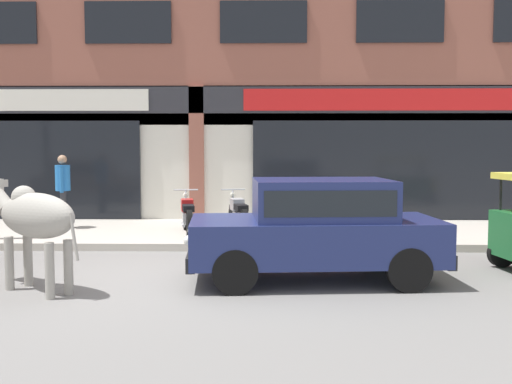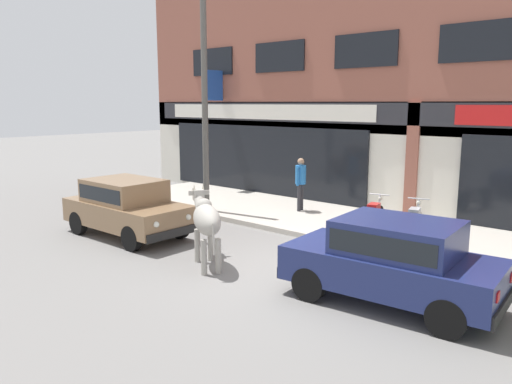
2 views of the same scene
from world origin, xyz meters
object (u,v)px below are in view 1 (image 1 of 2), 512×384
car_0 (317,225)px  motorcycle_0 (188,215)px  cow (32,216)px  pedestrian (63,183)px  motorcycle_1 (238,214)px

car_0 → motorcycle_0: size_ratio=2.06×
car_0 → motorcycle_0: car_0 is taller
cow → pedestrian: (-1.37, 5.17, 0.12)m
cow → motorcycle_0: bearing=71.3°
car_0 → motorcycle_1: car_0 is taller
motorcycle_0 → car_0: bearing=-57.3°
cow → pedestrian: 5.36m
motorcycle_0 → motorcycle_1: same height
cow → pedestrian: pedestrian is taller
pedestrian → cow: bearing=-75.1°
motorcycle_0 → pedestrian: bearing=163.6°
motorcycle_0 → motorcycle_1: (1.03, 0.13, 0.00)m
motorcycle_1 → cow: bearing=-119.3°
cow → motorcycle_1: bearing=60.7°
car_0 → pedestrian: bearing=139.1°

